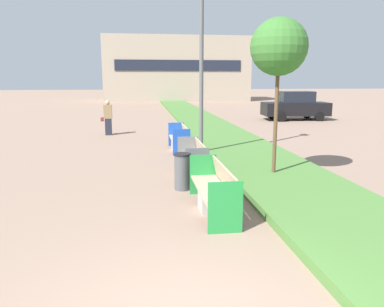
{
  "coord_description": "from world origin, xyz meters",
  "views": [
    {
      "loc": [
        -0.53,
        -3.48,
        2.68
      ],
      "look_at": [
        0.9,
        6.75,
        0.6
      ],
      "focal_mm": 35.0,
      "sensor_mm": 36.0,
      "label": 1
    }
  ],
  "objects_px": {
    "bench_green_frame": "(214,193)",
    "sapling_tree_near": "(279,48)",
    "bench_grey_frame": "(193,162)",
    "parked_car_distant": "(295,106)",
    "street_lamp_post": "(202,28)",
    "bench_blue_frame": "(180,141)",
    "pedestrian_walking": "(108,118)",
    "litter_bin": "(182,171)"
  },
  "relations": [
    {
      "from": "parked_car_distant",
      "to": "bench_blue_frame",
      "type": "bearing_deg",
      "value": -128.45
    },
    {
      "from": "parked_car_distant",
      "to": "street_lamp_post",
      "type": "bearing_deg",
      "value": -122.93
    },
    {
      "from": "litter_bin",
      "to": "street_lamp_post",
      "type": "bearing_deg",
      "value": 74.15
    },
    {
      "from": "bench_green_frame",
      "to": "sapling_tree_near",
      "type": "xyz_separation_m",
      "value": [
        2.09,
        2.25,
        3.07
      ]
    },
    {
      "from": "pedestrian_walking",
      "to": "sapling_tree_near",
      "type": "bearing_deg",
      "value": -59.98
    },
    {
      "from": "street_lamp_post",
      "to": "parked_car_distant",
      "type": "bearing_deg",
      "value": 53.29
    },
    {
      "from": "litter_bin",
      "to": "sapling_tree_near",
      "type": "xyz_separation_m",
      "value": [
        2.56,
        0.65,
        3.0
      ]
    },
    {
      "from": "sapling_tree_near",
      "to": "bench_grey_frame",
      "type": "bearing_deg",
      "value": 160.54
    },
    {
      "from": "litter_bin",
      "to": "pedestrian_walking",
      "type": "relative_size",
      "value": 0.54
    },
    {
      "from": "bench_green_frame",
      "to": "pedestrian_walking",
      "type": "bearing_deg",
      "value": 105.15
    },
    {
      "from": "bench_blue_frame",
      "to": "sapling_tree_near",
      "type": "xyz_separation_m",
      "value": [
        2.09,
        -4.41,
        3.08
      ]
    },
    {
      "from": "bench_green_frame",
      "to": "bench_blue_frame",
      "type": "relative_size",
      "value": 1.17
    },
    {
      "from": "street_lamp_post",
      "to": "sapling_tree_near",
      "type": "height_order",
      "value": "street_lamp_post"
    },
    {
      "from": "street_lamp_post",
      "to": "sapling_tree_near",
      "type": "distance_m",
      "value": 3.6
    },
    {
      "from": "bench_grey_frame",
      "to": "pedestrian_walking",
      "type": "xyz_separation_m",
      "value": [
        -2.98,
        8.04,
        0.48
      ]
    },
    {
      "from": "street_lamp_post",
      "to": "pedestrian_walking",
      "type": "xyz_separation_m",
      "value": [
        -3.59,
        5.61,
        -3.45
      ]
    },
    {
      "from": "street_lamp_post",
      "to": "parked_car_distant",
      "type": "distance_m",
      "value": 13.82
    },
    {
      "from": "bench_grey_frame",
      "to": "street_lamp_post",
      "type": "height_order",
      "value": "street_lamp_post"
    },
    {
      "from": "bench_green_frame",
      "to": "bench_grey_frame",
      "type": "relative_size",
      "value": 1.21
    },
    {
      "from": "bench_green_frame",
      "to": "bench_grey_frame",
      "type": "height_order",
      "value": "same"
    },
    {
      "from": "sapling_tree_near",
      "to": "pedestrian_walking",
      "type": "bearing_deg",
      "value": 120.02
    },
    {
      "from": "sapling_tree_near",
      "to": "bench_green_frame",
      "type": "bearing_deg",
      "value": -132.85
    },
    {
      "from": "bench_blue_frame",
      "to": "street_lamp_post",
      "type": "bearing_deg",
      "value": -63.75
    },
    {
      "from": "sapling_tree_near",
      "to": "pedestrian_walking",
      "type": "relative_size",
      "value": 2.52
    },
    {
      "from": "pedestrian_walking",
      "to": "parked_car_distant",
      "type": "height_order",
      "value": "parked_car_distant"
    },
    {
      "from": "bench_blue_frame",
      "to": "bench_green_frame",
      "type": "bearing_deg",
      "value": -89.96
    },
    {
      "from": "bench_blue_frame",
      "to": "street_lamp_post",
      "type": "height_order",
      "value": "street_lamp_post"
    },
    {
      "from": "bench_grey_frame",
      "to": "parked_car_distant",
      "type": "relative_size",
      "value": 0.45
    },
    {
      "from": "bench_grey_frame",
      "to": "bench_green_frame",
      "type": "bearing_deg",
      "value": -89.9
    },
    {
      "from": "bench_grey_frame",
      "to": "bench_blue_frame",
      "type": "bearing_deg",
      "value": 89.99
    },
    {
      "from": "pedestrian_walking",
      "to": "parked_car_distant",
      "type": "bearing_deg",
      "value": 23.88
    },
    {
      "from": "pedestrian_walking",
      "to": "bench_green_frame",
      "type": "bearing_deg",
      "value": -74.85
    },
    {
      "from": "bench_grey_frame",
      "to": "sapling_tree_near",
      "type": "relative_size",
      "value": 0.46
    },
    {
      "from": "bench_grey_frame",
      "to": "pedestrian_walking",
      "type": "bearing_deg",
      "value": 110.34
    },
    {
      "from": "bench_grey_frame",
      "to": "sapling_tree_near",
      "type": "xyz_separation_m",
      "value": [
        2.09,
        -0.74,
        3.09
      ]
    },
    {
      "from": "bench_green_frame",
      "to": "sapling_tree_near",
      "type": "distance_m",
      "value": 4.34
    },
    {
      "from": "street_lamp_post",
      "to": "bench_grey_frame",
      "type": "bearing_deg",
      "value": -104.18
    },
    {
      "from": "sapling_tree_near",
      "to": "parked_car_distant",
      "type": "bearing_deg",
      "value": 64.84
    },
    {
      "from": "street_lamp_post",
      "to": "litter_bin",
      "type": "bearing_deg",
      "value": -105.85
    },
    {
      "from": "street_lamp_post",
      "to": "pedestrian_walking",
      "type": "relative_size",
      "value": 4.69
    },
    {
      "from": "bench_green_frame",
      "to": "litter_bin",
      "type": "height_order",
      "value": "bench_green_frame"
    },
    {
      "from": "bench_grey_frame",
      "to": "litter_bin",
      "type": "relative_size",
      "value": 2.17
    }
  ]
}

